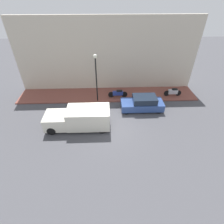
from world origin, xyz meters
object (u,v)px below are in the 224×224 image
motorcycle_blue (118,93)px  parked_car (143,103)px  scooter_silver (173,92)px  delivery_van (79,118)px  streetlamp (96,71)px

motorcycle_blue → parked_car: bearing=-134.1°
parked_car → scooter_silver: parked_car is taller
scooter_silver → parked_car: bearing=121.0°
scooter_silver → motorcycle_blue: scooter_silver is taller
motorcycle_blue → delivery_van: bearing=141.7°
delivery_van → streetlamp: (3.92, -1.40, 2.44)m
scooter_silver → streetlamp: 8.46m
motorcycle_blue → streetlamp: size_ratio=0.42×
streetlamp → motorcycle_blue: bearing=-75.6°
parked_car → streetlamp: (1.57, 4.32, 2.70)m
delivery_van → scooter_silver: (4.53, -9.36, -0.36)m
scooter_silver → motorcycle_blue: 5.83m
delivery_van → streetlamp: size_ratio=1.11×
streetlamp → scooter_silver: bearing=-85.6°
motorcycle_blue → streetlamp: bearing=104.4°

